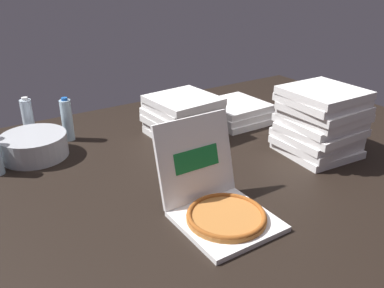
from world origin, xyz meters
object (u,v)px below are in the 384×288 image
(pizza_stack_left_mid, at_px, (236,112))
(water_bottle_2, at_px, (28,120))
(ice_bucket, at_px, (34,146))
(open_pizza_box, at_px, (218,202))
(pizza_stack_center_near, at_px, (182,116))
(pizza_stack_center_far, at_px, (320,122))
(water_bottle_4, at_px, (67,120))

(pizza_stack_left_mid, relative_size, water_bottle_2, 1.51)
(water_bottle_2, bearing_deg, ice_bucket, -97.86)
(open_pizza_box, height_order, ice_bucket, open_pizza_box)
(pizza_stack_center_near, distance_m, pizza_stack_center_far, 0.76)
(pizza_stack_center_far, bearing_deg, open_pizza_box, -166.38)
(pizza_stack_center_far, bearing_deg, water_bottle_2, 140.57)
(water_bottle_2, height_order, water_bottle_4, same)
(pizza_stack_left_mid, distance_m, water_bottle_2, 1.25)
(water_bottle_2, bearing_deg, pizza_stack_left_mid, -19.22)
(open_pizza_box, distance_m, water_bottle_2, 1.29)
(pizza_stack_center_far, distance_m, ice_bucket, 1.49)
(pizza_stack_left_mid, bearing_deg, open_pizza_box, -132.52)
(pizza_stack_center_near, relative_size, water_bottle_2, 1.55)
(open_pizza_box, xyz_separation_m, pizza_stack_left_mid, (0.74, 0.80, -0.01))
(open_pizza_box, bearing_deg, water_bottle_4, 103.35)
(open_pizza_box, bearing_deg, pizza_stack_left_mid, 47.48)
(pizza_stack_left_mid, distance_m, pizza_stack_center_far, 0.62)
(ice_bucket, bearing_deg, water_bottle_4, 29.16)
(open_pizza_box, xyz_separation_m, water_bottle_2, (-0.44, 1.21, 0.05))
(ice_bucket, relative_size, water_bottle_2, 1.33)
(pizza_stack_center_near, bearing_deg, pizza_stack_left_mid, 2.12)
(pizza_stack_center_far, bearing_deg, pizza_stack_left_mid, 95.88)
(pizza_stack_left_mid, xyz_separation_m, water_bottle_4, (-0.99, 0.28, 0.06))
(pizza_stack_left_mid, height_order, pizza_stack_center_far, pizza_stack_center_far)
(open_pizza_box, distance_m, ice_bucket, 1.08)
(pizza_stack_center_near, bearing_deg, pizza_stack_center_far, -51.28)
(open_pizza_box, relative_size, pizza_stack_left_mid, 1.18)
(water_bottle_4, bearing_deg, pizza_stack_center_near, -27.32)
(pizza_stack_center_near, relative_size, water_bottle_4, 1.55)
(pizza_stack_center_near, height_order, pizza_stack_center_far, pizza_stack_center_far)
(pizza_stack_left_mid, xyz_separation_m, pizza_stack_center_far, (0.06, -0.61, 0.12))
(pizza_stack_center_far, height_order, ice_bucket, pizza_stack_center_far)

